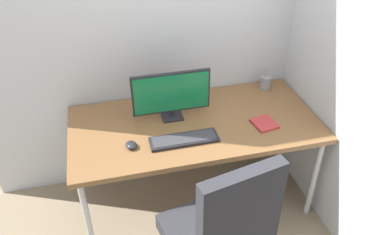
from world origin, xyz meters
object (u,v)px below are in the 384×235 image
(monitor, at_px, (171,94))
(notebook, at_px, (264,123))
(keyboard, at_px, (184,139))
(pen_holder, at_px, (266,83))
(mouse, at_px, (131,145))

(monitor, xyz_separation_m, notebook, (0.58, -0.24, -0.18))
(keyboard, bearing_deg, monitor, 93.77)
(keyboard, bearing_deg, pen_holder, 32.66)
(keyboard, distance_m, pen_holder, 0.90)
(notebook, bearing_deg, mouse, 172.46)
(monitor, height_order, keyboard, monitor)
(keyboard, xyz_separation_m, mouse, (-0.33, 0.02, 0.01))
(monitor, height_order, mouse, monitor)
(mouse, height_order, pen_holder, pen_holder)
(keyboard, distance_m, mouse, 0.33)
(monitor, distance_m, mouse, 0.44)
(monitor, relative_size, notebook, 3.26)
(monitor, height_order, pen_holder, monitor)
(keyboard, relative_size, notebook, 2.70)
(pen_holder, relative_size, notebook, 1.07)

